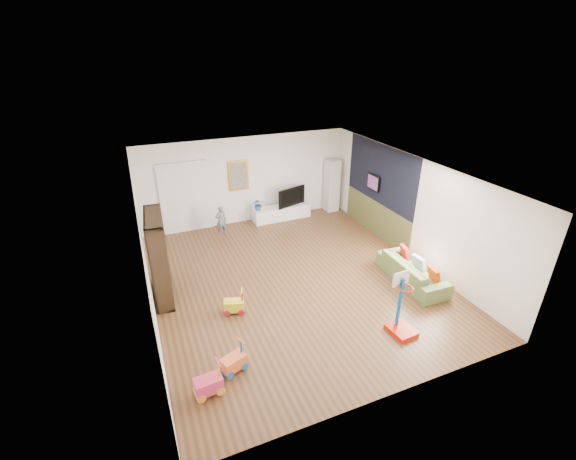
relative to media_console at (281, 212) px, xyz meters
name	(u,v)px	position (x,y,z in m)	size (l,w,h in m)	color
floor	(294,279)	(-1.04, -3.45, -0.22)	(6.50, 7.50, 0.00)	brown
ceiling	(295,172)	(-1.04, -3.45, 2.48)	(6.50, 7.50, 0.00)	white
wall_back	(246,180)	(-1.04, 0.30, 1.13)	(6.50, 0.00, 2.70)	white
wall_front	(396,332)	(-1.04, -7.20, 1.13)	(6.50, 0.00, 2.70)	white
wall_left	(145,257)	(-4.29, -3.45, 1.13)	(0.00, 7.50, 2.70)	white
wall_right	(410,208)	(2.21, -3.45, 1.13)	(0.00, 7.50, 2.70)	white
navy_accent	(380,174)	(2.20, -2.05, 1.63)	(0.01, 3.20, 1.70)	black
olive_wainscot	(376,218)	(2.20, -2.05, 0.28)	(0.01, 3.20, 1.00)	brown
doorway	(185,198)	(-2.94, 0.26, 0.83)	(1.45, 0.06, 2.10)	white
painting_back	(239,176)	(-1.29, 0.26, 1.33)	(0.62, 0.06, 0.92)	gold
artwork_right	(373,182)	(2.13, -1.85, 1.33)	(0.04, 0.56, 0.46)	#7F3F8C
media_console	(281,212)	(0.00, 0.00, 0.00)	(1.88, 0.47, 0.44)	white
tall_cabinet	(332,186)	(1.83, 0.04, 0.66)	(0.41, 0.41, 1.76)	silver
bookshelf	(159,258)	(-4.01, -2.94, 0.77)	(0.35, 1.35, 1.98)	#322113
sofa	(412,271)	(1.52, -4.61, 0.06)	(1.94, 0.76, 0.57)	#5F733A
basketball_hoop	(405,306)	(0.16, -6.02, 0.43)	(0.45, 0.55, 1.31)	red
ride_on_yellow	(234,301)	(-2.72, -4.13, 0.06)	(0.42, 0.26, 0.56)	yellow
ride_on_orange	(233,358)	(-3.17, -5.70, 0.07)	(0.43, 0.26, 0.57)	orange
ride_on_pink	(208,380)	(-3.67, -6.02, 0.08)	(0.45, 0.28, 0.60)	#E73864
child	(221,221)	(-2.07, -0.40, 0.24)	(0.34, 0.22, 0.92)	slate
tv	(290,196)	(0.29, 0.02, 0.52)	(1.05, 0.14, 0.61)	black
vase_plant	(258,204)	(-0.78, -0.01, 0.41)	(0.35, 0.30, 0.39)	#254C91
pillow_left	(434,275)	(1.68, -5.13, 0.23)	(0.09, 0.36, 0.36)	#AC3909
pillow_center	(419,263)	(1.71, -4.58, 0.23)	(0.09, 0.36, 0.36)	white
pillow_right	(405,252)	(1.74, -4.02, 0.23)	(0.09, 0.34, 0.34)	red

